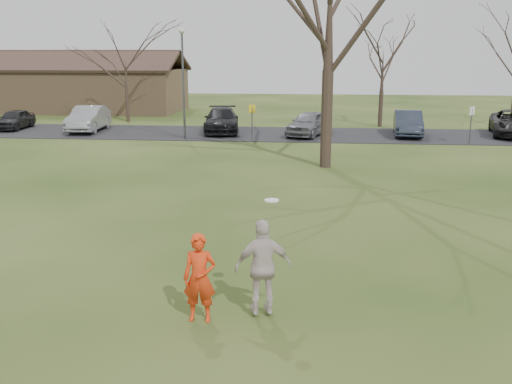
{
  "coord_description": "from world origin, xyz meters",
  "views": [
    {
      "loc": [
        1.36,
        -9.82,
        4.93
      ],
      "look_at": [
        0.0,
        4.0,
        1.5
      ],
      "focal_mm": 39.76,
      "sensor_mm": 36.0,
      "label": 1
    }
  ],
  "objects_px": {
    "car_5": "(408,123)",
    "building": "(65,88)",
    "car_4": "(309,123)",
    "big_tree": "(330,1)",
    "lamp_post": "(183,70)",
    "car_3": "(222,120)",
    "player_defender": "(200,278)",
    "car_1": "(89,119)",
    "catching_play": "(263,267)",
    "car_0": "(15,119)"
  },
  "relations": [
    {
      "from": "car_1",
      "to": "catching_play",
      "type": "height_order",
      "value": "catching_play"
    },
    {
      "from": "car_5",
      "to": "player_defender",
      "type": "bearing_deg",
      "value": -101.76
    },
    {
      "from": "car_5",
      "to": "building",
      "type": "xyz_separation_m",
      "value": [
        -27.14,
        12.98,
        1.15
      ]
    },
    {
      "from": "car_1",
      "to": "lamp_post",
      "type": "xyz_separation_m",
      "value": [
        6.8,
        -2.57,
        3.14
      ]
    },
    {
      "from": "catching_play",
      "to": "lamp_post",
      "type": "distance_m",
      "value": 23.48
    },
    {
      "from": "car_3",
      "to": "car_5",
      "type": "xyz_separation_m",
      "value": [
        11.42,
        -0.36,
        -0.0
      ]
    },
    {
      "from": "car_4",
      "to": "lamp_post",
      "type": "distance_m",
      "value": 8.09
    },
    {
      "from": "car_4",
      "to": "catching_play",
      "type": "distance_m",
      "value": 24.28
    },
    {
      "from": "player_defender",
      "to": "car_1",
      "type": "xyz_separation_m",
      "value": [
        -12.15,
        25.2,
        -0.02
      ]
    },
    {
      "from": "building",
      "to": "big_tree",
      "type": "bearing_deg",
      "value": -46.27
    },
    {
      "from": "player_defender",
      "to": "car_4",
      "type": "distance_m",
      "value": 24.61
    },
    {
      "from": "car_3",
      "to": "catching_play",
      "type": "height_order",
      "value": "catching_play"
    },
    {
      "from": "car_5",
      "to": "big_tree",
      "type": "height_order",
      "value": "big_tree"
    },
    {
      "from": "car_0",
      "to": "building",
      "type": "distance_m",
      "value": 12.69
    },
    {
      "from": "player_defender",
      "to": "car_1",
      "type": "height_order",
      "value": "player_defender"
    },
    {
      "from": "car_3",
      "to": "car_5",
      "type": "distance_m",
      "value": 11.43
    },
    {
      "from": "big_tree",
      "to": "car_3",
      "type": "bearing_deg",
      "value": 121.18
    },
    {
      "from": "big_tree",
      "to": "car_4",
      "type": "bearing_deg",
      "value": 94.94
    },
    {
      "from": "big_tree",
      "to": "player_defender",
      "type": "bearing_deg",
      "value": -99.93
    },
    {
      "from": "car_1",
      "to": "big_tree",
      "type": "bearing_deg",
      "value": -38.65
    },
    {
      "from": "car_3",
      "to": "car_4",
      "type": "xyz_separation_m",
      "value": [
        5.47,
        -0.97,
        -0.01
      ]
    },
    {
      "from": "catching_play",
      "to": "building",
      "type": "bearing_deg",
      "value": 118.46
    },
    {
      "from": "catching_play",
      "to": "big_tree",
      "type": "xyz_separation_m",
      "value": [
        1.48,
        14.86,
        5.99
      ]
    },
    {
      "from": "car_4",
      "to": "big_tree",
      "type": "distance_m",
      "value": 11.31
    },
    {
      "from": "car_3",
      "to": "building",
      "type": "xyz_separation_m",
      "value": [
        -15.72,
        12.62,
        1.15
      ]
    },
    {
      "from": "car_5",
      "to": "lamp_post",
      "type": "distance_m",
      "value": 13.75
    },
    {
      "from": "car_5",
      "to": "building",
      "type": "height_order",
      "value": "building"
    },
    {
      "from": "car_1",
      "to": "big_tree",
      "type": "height_order",
      "value": "big_tree"
    },
    {
      "from": "car_0",
      "to": "building",
      "type": "bearing_deg",
      "value": 96.25
    },
    {
      "from": "car_1",
      "to": "catching_play",
      "type": "distance_m",
      "value": 28.26
    },
    {
      "from": "player_defender",
      "to": "building",
      "type": "distance_m",
      "value": 42.77
    },
    {
      "from": "building",
      "to": "big_tree",
      "type": "distance_m",
      "value": 32.23
    },
    {
      "from": "car_3",
      "to": "car_5",
      "type": "height_order",
      "value": "car_3"
    },
    {
      "from": "building",
      "to": "car_4",
      "type": "bearing_deg",
      "value": -32.68
    },
    {
      "from": "car_1",
      "to": "car_3",
      "type": "height_order",
      "value": "car_1"
    },
    {
      "from": "catching_play",
      "to": "car_3",
      "type": "bearing_deg",
      "value": 100.77
    },
    {
      "from": "player_defender",
      "to": "car_3",
      "type": "xyz_separation_m",
      "value": [
        -3.63,
        25.51,
        -0.06
      ]
    },
    {
      "from": "big_tree",
      "to": "lamp_post",
      "type": "bearing_deg",
      "value": 136.85
    },
    {
      "from": "car_4",
      "to": "catching_play",
      "type": "relative_size",
      "value": 1.95
    },
    {
      "from": "building",
      "to": "lamp_post",
      "type": "height_order",
      "value": "lamp_post"
    },
    {
      "from": "player_defender",
      "to": "big_tree",
      "type": "height_order",
      "value": "big_tree"
    },
    {
      "from": "player_defender",
      "to": "catching_play",
      "type": "bearing_deg",
      "value": 11.96
    },
    {
      "from": "car_1",
      "to": "catching_play",
      "type": "bearing_deg",
      "value": -66.31
    },
    {
      "from": "lamp_post",
      "to": "big_tree",
      "type": "relative_size",
      "value": 0.45
    },
    {
      "from": "player_defender",
      "to": "car_5",
      "type": "bearing_deg",
      "value": 71.66
    },
    {
      "from": "player_defender",
      "to": "car_0",
      "type": "distance_m",
      "value": 30.98
    },
    {
      "from": "lamp_post",
      "to": "car_5",
      "type": "bearing_deg",
      "value": 10.84
    },
    {
      "from": "car_3",
      "to": "car_5",
      "type": "bearing_deg",
      "value": -9.24
    },
    {
      "from": "car_5",
      "to": "car_0",
      "type": "bearing_deg",
      "value": -175.73
    },
    {
      "from": "player_defender",
      "to": "car_0",
      "type": "xyz_separation_m",
      "value": [
        -17.36,
        25.66,
        -0.17
      ]
    }
  ]
}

